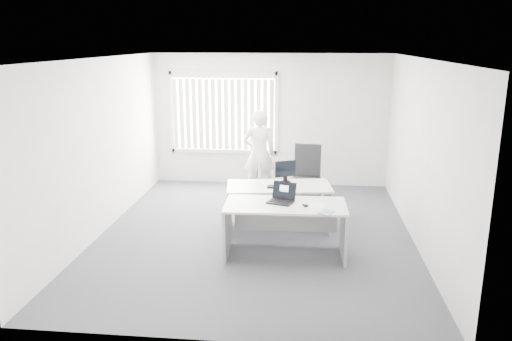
# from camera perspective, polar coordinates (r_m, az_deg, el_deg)

# --- Properties ---
(ground) EXTENTS (6.00, 6.00, 0.00)m
(ground) POSITION_cam_1_polar(r_m,az_deg,el_deg) (8.18, -0.05, -7.29)
(ground) COLOR #55565D
(ground) RESTS_ON ground
(wall_back) EXTENTS (5.00, 0.02, 2.80)m
(wall_back) POSITION_cam_1_polar(r_m,az_deg,el_deg) (10.70, 1.62, 5.75)
(wall_back) COLOR white
(wall_back) RESTS_ON ground
(wall_front) EXTENTS (5.00, 0.02, 2.80)m
(wall_front) POSITION_cam_1_polar(r_m,az_deg,el_deg) (4.90, -3.73, -5.17)
(wall_front) COLOR white
(wall_front) RESTS_ON ground
(wall_left) EXTENTS (0.02, 6.00, 2.80)m
(wall_left) POSITION_cam_1_polar(r_m,az_deg,el_deg) (8.40, -17.30, 2.60)
(wall_left) COLOR white
(wall_left) RESTS_ON ground
(wall_right) EXTENTS (0.02, 6.00, 2.80)m
(wall_right) POSITION_cam_1_polar(r_m,az_deg,el_deg) (7.91, 18.27, 1.81)
(wall_right) COLOR white
(wall_right) RESTS_ON ground
(ceiling) EXTENTS (5.00, 6.00, 0.02)m
(ceiling) POSITION_cam_1_polar(r_m,az_deg,el_deg) (7.59, -0.06, 12.71)
(ceiling) COLOR white
(ceiling) RESTS_ON wall_back
(window) EXTENTS (2.32, 0.06, 1.76)m
(window) POSITION_cam_1_polar(r_m,az_deg,el_deg) (10.76, -3.74, 6.59)
(window) COLOR silver
(window) RESTS_ON wall_back
(blinds) EXTENTS (2.20, 0.10, 1.50)m
(blinds) POSITION_cam_1_polar(r_m,az_deg,el_deg) (10.71, -3.79, 6.38)
(blinds) COLOR white
(blinds) RESTS_ON wall_back
(desk_near) EXTENTS (1.75, 0.86, 0.79)m
(desk_near) POSITION_cam_1_polar(r_m,az_deg,el_deg) (7.23, 3.36, -5.51)
(desk_near) COLOR silver
(desk_near) RESTS_ON ground
(desk_far) EXTENTS (1.77, 1.01, 0.77)m
(desk_far) POSITION_cam_1_polar(r_m,az_deg,el_deg) (8.19, 2.61, -3.15)
(desk_far) COLOR silver
(desk_far) RESTS_ON ground
(office_chair) EXTENTS (0.76, 0.76, 1.18)m
(office_chair) POSITION_cam_1_polar(r_m,az_deg,el_deg) (9.41, 5.71, -2.04)
(office_chair) COLOR black
(office_chair) RESTS_ON ground
(person) EXTENTS (0.70, 0.53, 1.75)m
(person) POSITION_cam_1_polar(r_m,az_deg,el_deg) (9.94, 0.35, 1.98)
(person) COLOR white
(person) RESTS_ON ground
(laptop) EXTENTS (0.44, 0.41, 0.28)m
(laptop) POSITION_cam_1_polar(r_m,az_deg,el_deg) (7.16, 2.80, -2.67)
(laptop) COLOR black
(laptop) RESTS_ON desk_near
(paper_sheet) EXTENTS (0.35, 0.27, 0.00)m
(paper_sheet) POSITION_cam_1_polar(r_m,az_deg,el_deg) (7.14, 6.48, -3.96)
(paper_sheet) COLOR white
(paper_sheet) RESTS_ON desk_near
(mouse) EXTENTS (0.09, 0.11, 0.04)m
(mouse) POSITION_cam_1_polar(r_m,az_deg,el_deg) (7.09, 5.65, -3.90)
(mouse) COLOR silver
(mouse) RESTS_ON paper_sheet
(booklet) EXTENTS (0.25, 0.27, 0.01)m
(booklet) POSITION_cam_1_polar(r_m,az_deg,el_deg) (6.86, 8.00, -4.75)
(booklet) COLOR silver
(booklet) RESTS_ON desk_near
(keyboard) EXTENTS (0.47, 0.19, 0.02)m
(keyboard) POSITION_cam_1_polar(r_m,az_deg,el_deg) (8.00, 2.95, -1.92)
(keyboard) COLOR black
(keyboard) RESTS_ON desk_far
(monitor) EXTENTS (0.38, 0.24, 0.36)m
(monitor) POSITION_cam_1_polar(r_m,az_deg,el_deg) (8.30, 3.37, -0.09)
(monitor) COLOR black
(monitor) RESTS_ON desk_far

